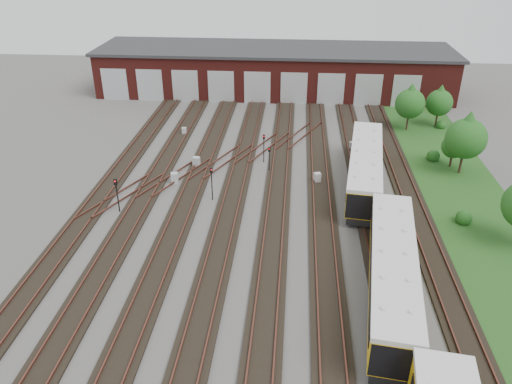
{
  "coord_description": "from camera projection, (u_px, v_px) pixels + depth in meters",
  "views": [
    {
      "loc": [
        3.38,
        -32.69,
        21.83
      ],
      "look_at": [
        0.31,
        4.19,
        2.0
      ],
      "focal_mm": 35.0,
      "sensor_mm": 36.0,
      "label": 1
    }
  ],
  "objects": [
    {
      "name": "signal_mast_2",
      "position": [
        212.0,
        180.0,
        43.96
      ],
      "size": [
        0.27,
        0.26,
        3.18
      ],
      "rotation": [
        0.0,
        0.0,
        0.35
      ],
      "color": "black",
      "rests_on": "ground"
    },
    {
      "name": "signal_mast_0",
      "position": [
        117.0,
        191.0,
        42.13
      ],
      "size": [
        0.28,
        0.26,
        3.12
      ],
      "rotation": [
        0.0,
        0.0,
        -0.03
      ],
      "color": "black",
      "rests_on": "ground"
    },
    {
      "name": "grass_verge",
      "position": [
        460.0,
        189.0,
        46.65
      ],
      "size": [
        8.0,
        55.0,
        0.05
      ],
      "primitive_type": "cube",
      "color": "#1D4517",
      "rests_on": "ground"
    },
    {
      "name": "signal_mast_3",
      "position": [
        269.0,
        156.0,
        49.25
      ],
      "size": [
        0.24,
        0.23,
        2.61
      ],
      "rotation": [
        0.0,
        0.0,
        -0.31
      ],
      "color": "black",
      "rests_on": "ground"
    },
    {
      "name": "track_network",
      "position": [
        246.0,
        234.0,
        39.75
      ],
      "size": [
        30.4,
        70.0,
        0.33
      ],
      "color": "black",
      "rests_on": "ground"
    },
    {
      "name": "relay_cabinet_2",
      "position": [
        196.0,
        162.0,
        50.71
      ],
      "size": [
        0.75,
        0.66,
        1.11
      ],
      "primitive_type": "cube",
      "rotation": [
        0.0,
        0.0,
        -0.18
      ],
      "color": "#ADB0B3",
      "rests_on": "ground"
    },
    {
      "name": "bush_0",
      "position": [
        464.0,
        216.0,
        41.1
      ],
      "size": [
        1.33,
        1.33,
        1.33
      ],
      "primitive_type": "sphere",
      "color": "#1C4E16",
      "rests_on": "ground"
    },
    {
      "name": "relay_cabinet_4",
      "position": [
        352.0,
        146.0,
        54.64
      ],
      "size": [
        0.58,
        0.49,
        0.96
      ],
      "primitive_type": "cube",
      "rotation": [
        0.0,
        0.0,
        0.02
      ],
      "color": "#ADB0B3",
      "rests_on": "ground"
    },
    {
      "name": "tree_0",
      "position": [
        411.0,
        100.0,
        58.48
      ],
      "size": [
        3.48,
        3.48,
        5.76
      ],
      "color": "#382119",
      "rests_on": "ground"
    },
    {
      "name": "bush_1",
      "position": [
        434.0,
        154.0,
        52.15
      ],
      "size": [
        1.34,
        1.34,
        1.34
      ],
      "primitive_type": "sphere",
      "color": "#1C4E16",
      "rests_on": "ground"
    },
    {
      "name": "bush_2",
      "position": [
        441.0,
        124.0,
        60.46
      ],
      "size": [
        1.15,
        1.15,
        1.15
      ],
      "primitive_type": "sphere",
      "color": "#1C4E16",
      "rests_on": "ground"
    },
    {
      "name": "signal_mast_1",
      "position": [
        264.0,
        145.0,
        51.15
      ],
      "size": [
        0.24,
        0.22,
        3.05
      ],
      "rotation": [
        0.0,
        0.0,
        -0.0
      ],
      "color": "black",
      "rests_on": "ground"
    },
    {
      "name": "maintenance_shed",
      "position": [
        274.0,
        70.0,
        72.87
      ],
      "size": [
        51.0,
        12.5,
        6.35
      ],
      "color": "#581916",
      "rests_on": "ground"
    },
    {
      "name": "tree_2",
      "position": [
        467.0,
        134.0,
        47.77
      ],
      "size": [
        3.92,
        3.92,
        6.5
      ],
      "color": "#382119",
      "rests_on": "ground"
    },
    {
      "name": "tree_1",
      "position": [
        440.0,
        100.0,
        59.81
      ],
      "size": [
        3.15,
        3.15,
        5.22
      ],
      "color": "#382119",
      "rests_on": "ground"
    },
    {
      "name": "ground",
      "position": [
        248.0,
        239.0,
        39.27
      ],
      "size": [
        120.0,
        120.0,
        0.0
      ],
      "primitive_type": "plane",
      "color": "#44423F",
      "rests_on": "ground"
    },
    {
      "name": "tree_3",
      "position": [
        454.0,
        144.0,
        49.85
      ],
      "size": [
        2.4,
        2.4,
        3.98
      ],
      "color": "#382119",
      "rests_on": "ground"
    },
    {
      "name": "metro_train",
      "position": [
        392.0,
        273.0,
        32.21
      ],
      "size": [
        4.85,
        47.95,
        3.25
      ],
      "rotation": [
        0.0,
        0.0,
        -0.13
      ],
      "color": "black",
      "rests_on": "ground"
    },
    {
      "name": "relay_cabinet_0",
      "position": [
        175.0,
        178.0,
        47.53
      ],
      "size": [
        0.74,
        0.66,
        1.09
      ],
      "primitive_type": "cube",
      "rotation": [
        0.0,
        0.0,
        0.19
      ],
      "color": "#ADB0B3",
      "rests_on": "ground"
    },
    {
      "name": "relay_cabinet_1",
      "position": [
        184.0,
        131.0,
        58.65
      ],
      "size": [
        0.58,
        0.5,
        0.88
      ],
      "primitive_type": "cube",
      "rotation": [
        0.0,
        0.0,
        0.13
      ],
      "color": "#ADB0B3",
      "rests_on": "ground"
    },
    {
      "name": "relay_cabinet_3",
      "position": [
        317.0,
        178.0,
        47.64
      ],
      "size": [
        0.75,
        0.69,
        1.02
      ],
      "primitive_type": "cube",
      "rotation": [
        0.0,
        0.0,
        0.34
      ],
      "color": "#ADB0B3",
      "rests_on": "ground"
    }
  ]
}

